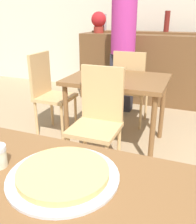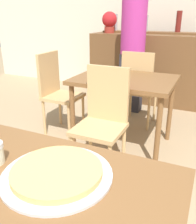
{
  "view_description": "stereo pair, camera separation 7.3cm",
  "coord_description": "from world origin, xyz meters",
  "px_view_note": "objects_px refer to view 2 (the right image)",
  "views": [
    {
      "loc": [
        0.5,
        -0.63,
        1.36
      ],
      "look_at": [
        0.04,
        0.55,
        0.86
      ],
      "focal_mm": 40.0,
      "sensor_mm": 36.0,
      "label": 1
    },
    {
      "loc": [
        0.56,
        -0.6,
        1.36
      ],
      "look_at": [
        0.04,
        0.55,
        0.86
      ],
      "focal_mm": 40.0,
      "sensor_mm": 36.0,
      "label": 2
    }
  ],
  "objects_px": {
    "pizza_tray": "(57,173)",
    "person_standing": "(133,45)",
    "chair_far_side_front": "(103,116)",
    "chair_far_side_left": "(57,88)",
    "chair_far_side_back": "(138,85)",
    "potted_plant": "(109,21)"
  },
  "relations": [
    {
      "from": "chair_far_side_left",
      "to": "person_standing",
      "type": "height_order",
      "value": "person_standing"
    },
    {
      "from": "chair_far_side_left",
      "to": "potted_plant",
      "type": "height_order",
      "value": "potted_plant"
    },
    {
      "from": "pizza_tray",
      "to": "person_standing",
      "type": "relative_size",
      "value": 0.25
    },
    {
      "from": "chair_far_side_left",
      "to": "potted_plant",
      "type": "xyz_separation_m",
      "value": [
        0.01,
        1.59,
        0.71
      ]
    },
    {
      "from": "chair_far_side_front",
      "to": "potted_plant",
      "type": "distance_m",
      "value": 2.39
    },
    {
      "from": "chair_far_side_left",
      "to": "person_standing",
      "type": "relative_size",
      "value": 0.54
    },
    {
      "from": "chair_far_side_front",
      "to": "pizza_tray",
      "type": "relative_size",
      "value": 2.17
    },
    {
      "from": "chair_far_side_front",
      "to": "person_standing",
      "type": "bearing_deg",
      "value": 99.01
    },
    {
      "from": "chair_far_side_left",
      "to": "pizza_tray",
      "type": "bearing_deg",
      "value": -146.05
    },
    {
      "from": "chair_far_side_front",
      "to": "potted_plant",
      "type": "relative_size",
      "value": 2.91
    },
    {
      "from": "chair_far_side_back",
      "to": "potted_plant",
      "type": "relative_size",
      "value": 2.91
    },
    {
      "from": "pizza_tray",
      "to": "potted_plant",
      "type": "bearing_deg",
      "value": 108.96
    },
    {
      "from": "person_standing",
      "to": "chair_far_side_front",
      "type": "bearing_deg",
      "value": -80.99
    },
    {
      "from": "chair_far_side_front",
      "to": "chair_far_side_left",
      "type": "xyz_separation_m",
      "value": [
        -0.83,
        0.54,
        0.0
      ]
    },
    {
      "from": "chair_far_side_left",
      "to": "chair_far_side_back",
      "type": "bearing_deg",
      "value": -56.9
    },
    {
      "from": "chair_far_side_front",
      "to": "chair_far_side_left",
      "type": "height_order",
      "value": "same"
    },
    {
      "from": "pizza_tray",
      "to": "person_standing",
      "type": "height_order",
      "value": "person_standing"
    },
    {
      "from": "pizza_tray",
      "to": "potted_plant",
      "type": "height_order",
      "value": "potted_plant"
    },
    {
      "from": "chair_far_side_left",
      "to": "potted_plant",
      "type": "bearing_deg",
      "value": -0.33
    },
    {
      "from": "chair_far_side_back",
      "to": "chair_far_side_left",
      "type": "xyz_separation_m",
      "value": [
        -0.83,
        -0.54,
        0.0
      ]
    },
    {
      "from": "pizza_tray",
      "to": "chair_far_side_front",
      "type": "bearing_deg",
      "value": 104.67
    },
    {
      "from": "chair_far_side_back",
      "to": "person_standing",
      "type": "distance_m",
      "value": 0.7
    }
  ]
}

